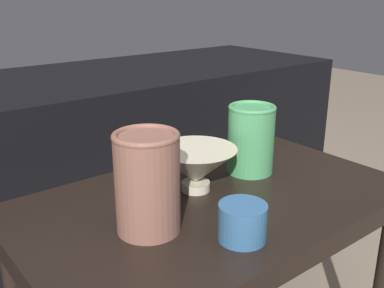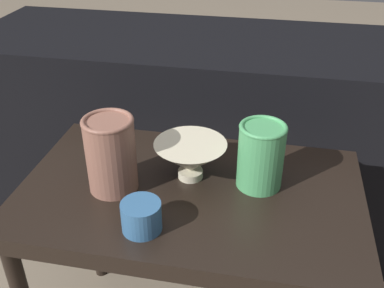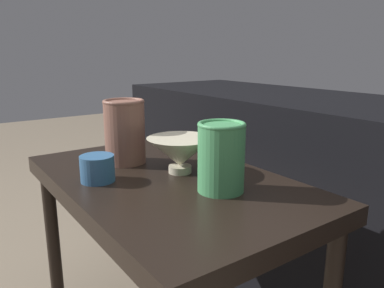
{
  "view_description": "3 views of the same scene",
  "coord_description": "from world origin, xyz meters",
  "px_view_note": "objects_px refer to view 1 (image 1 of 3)",
  "views": [
    {
      "loc": [
        -0.5,
        -0.57,
        0.88
      ],
      "look_at": [
        -0.0,
        0.06,
        0.6
      ],
      "focal_mm": 42.0,
      "sensor_mm": 36.0,
      "label": 1
    },
    {
      "loc": [
        0.15,
        -0.75,
        1.09
      ],
      "look_at": [
        -0.0,
        0.03,
        0.61
      ],
      "focal_mm": 42.0,
      "sensor_mm": 36.0,
      "label": 2
    },
    {
      "loc": [
        0.7,
        -0.43,
        0.79
      ],
      "look_at": [
        0.03,
        0.05,
        0.59
      ],
      "focal_mm": 35.0,
      "sensor_mm": 36.0,
      "label": 3
    }
  ],
  "objects_px": {
    "vase_colorful_right": "(251,138)",
    "bowl": "(196,166)",
    "vase_textured_left": "(147,181)",
    "cup": "(242,222)"
  },
  "relations": [
    {
      "from": "vase_colorful_right",
      "to": "bowl",
      "type": "bearing_deg",
      "value": -179.18
    },
    {
      "from": "vase_textured_left",
      "to": "vase_colorful_right",
      "type": "height_order",
      "value": "vase_textured_left"
    },
    {
      "from": "bowl",
      "to": "cup",
      "type": "height_order",
      "value": "bowl"
    },
    {
      "from": "vase_colorful_right",
      "to": "cup",
      "type": "bearing_deg",
      "value": -137.81
    },
    {
      "from": "vase_textured_left",
      "to": "vase_colorful_right",
      "type": "distance_m",
      "value": 0.31
    },
    {
      "from": "bowl",
      "to": "cup",
      "type": "bearing_deg",
      "value": -106.88
    },
    {
      "from": "bowl",
      "to": "vase_textured_left",
      "type": "distance_m",
      "value": 0.17
    },
    {
      "from": "bowl",
      "to": "vase_colorful_right",
      "type": "distance_m",
      "value": 0.15
    },
    {
      "from": "bowl",
      "to": "vase_colorful_right",
      "type": "height_order",
      "value": "vase_colorful_right"
    },
    {
      "from": "bowl",
      "to": "vase_textured_left",
      "type": "height_order",
      "value": "vase_textured_left"
    }
  ]
}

